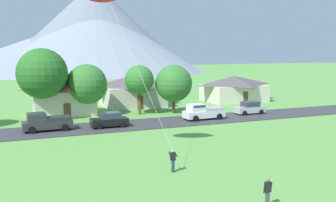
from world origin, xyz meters
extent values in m
cube|color=#38383D|center=(0.00, 30.86, 0.04)|extent=(160.00, 6.57, 0.08)
cone|color=gray|center=(22.64, 145.30, 13.67)|extent=(86.78, 86.78, 27.33)
cone|color=gray|center=(17.14, 161.12, 10.29)|extent=(114.80, 114.80, 20.57)
cone|color=slate|center=(23.61, 151.59, 18.38)|extent=(79.10, 79.10, 36.77)
cube|color=beige|center=(-3.61, 41.35, 1.76)|extent=(7.83, 6.23, 3.51)
pyramid|color=brown|center=(-3.61, 41.35, 4.48)|extent=(8.45, 6.73, 1.93)
cube|color=brown|center=(-3.61, 38.21, 1.00)|extent=(0.90, 0.06, 2.00)
cube|color=beige|center=(25.49, 44.83, 1.42)|extent=(9.77, 7.23, 2.83)
pyramid|color=#564C51|center=(25.49, 44.83, 3.61)|extent=(10.55, 7.81, 1.56)
cube|color=brown|center=(25.49, 41.20, 1.00)|extent=(0.90, 0.06, 2.00)
cube|color=beige|center=(7.51, 45.92, 1.58)|extent=(8.98, 7.91, 3.15)
pyramid|color=#564C51|center=(7.51, 45.92, 4.02)|extent=(9.70, 8.54, 1.73)
cube|color=brown|center=(7.51, 41.95, 1.00)|extent=(0.90, 0.06, 2.00)
cylinder|color=brown|center=(-0.85, 39.11, 1.13)|extent=(0.44, 0.44, 2.27)
sphere|color=#33752D|center=(-0.85, 39.11, 4.28)|extent=(5.37, 5.37, 5.37)
cylinder|color=brown|center=(6.10, 37.96, 1.64)|extent=(0.44, 0.44, 3.27)
sphere|color=#33752D|center=(6.10, 37.96, 4.77)|extent=(3.98, 3.98, 3.98)
cylinder|color=#4C3823|center=(10.82, 37.07, 1.12)|extent=(0.44, 0.44, 2.24)
sphere|color=#33752D|center=(10.82, 37.07, 4.18)|extent=(5.16, 5.16, 5.16)
cylinder|color=brown|center=(-6.44, 38.74, 1.74)|extent=(0.44, 0.44, 3.47)
sphere|color=#286623|center=(-6.44, 38.74, 5.86)|extent=(6.37, 6.37, 6.37)
cube|color=black|center=(0.01, 30.48, 0.68)|extent=(4.21, 1.82, 0.80)
cube|color=#2D3847|center=(0.16, 30.48, 1.42)|extent=(2.21, 1.60, 0.68)
cylinder|color=black|center=(-1.35, 29.57, 0.40)|extent=(0.64, 0.24, 0.64)
cylinder|color=black|center=(-1.34, 31.41, 0.40)|extent=(0.64, 0.24, 0.64)
cylinder|color=black|center=(1.35, 29.56, 0.40)|extent=(0.64, 0.24, 0.64)
cylinder|color=black|center=(1.36, 31.40, 0.40)|extent=(0.64, 0.24, 0.64)
cube|color=#B7BCC1|center=(20.02, 32.13, 0.68)|extent=(4.20, 1.80, 0.80)
cube|color=#2D3847|center=(20.17, 32.13, 1.42)|extent=(2.20, 1.58, 0.68)
cylinder|color=black|center=(18.67, 31.21, 0.40)|extent=(0.64, 0.24, 0.64)
cylinder|color=black|center=(18.67, 33.05, 0.40)|extent=(0.64, 0.24, 0.64)
cylinder|color=black|center=(21.37, 31.21, 0.40)|extent=(0.64, 0.24, 0.64)
cylinder|color=black|center=(21.37, 33.05, 0.40)|extent=(0.64, 0.24, 0.64)
cube|color=white|center=(12.28, 30.82, 0.75)|extent=(5.26, 2.16, 0.84)
cube|color=white|center=(11.18, 30.78, 1.62)|extent=(1.96, 1.90, 0.90)
cube|color=#2D3847|center=(11.18, 30.78, 1.89)|extent=(1.67, 1.93, 0.28)
cube|color=#B7B7B7|center=(13.43, 30.85, 1.35)|extent=(2.76, 2.04, 0.36)
cylinder|color=black|center=(10.62, 29.75, 0.46)|extent=(0.77, 0.30, 0.76)
cylinder|color=black|center=(10.55, 31.79, 0.46)|extent=(0.77, 0.30, 0.76)
cylinder|color=black|center=(14.01, 29.85, 0.46)|extent=(0.77, 0.30, 0.76)
cylinder|color=black|center=(13.95, 31.89, 0.46)|extent=(0.77, 0.30, 0.76)
cube|color=#333338|center=(-6.69, 31.11, 0.75)|extent=(5.28, 2.22, 0.84)
cube|color=#333338|center=(-7.79, 31.06, 1.62)|extent=(1.98, 1.92, 0.90)
cube|color=#2D3847|center=(-7.79, 31.06, 1.89)|extent=(1.69, 1.95, 0.28)
cube|color=#28282C|center=(-5.55, 31.16, 1.35)|extent=(2.78, 2.07, 0.36)
cylinder|color=black|center=(-8.35, 30.02, 0.46)|extent=(0.77, 0.31, 0.76)
cylinder|color=black|center=(-8.44, 32.06, 0.46)|extent=(0.77, 0.31, 0.76)
cylinder|color=black|center=(-4.95, 30.16, 0.46)|extent=(0.77, 0.31, 0.76)
cylinder|color=black|center=(-5.04, 32.20, 0.46)|extent=(0.77, 0.31, 0.76)
cylinder|color=navy|center=(0.41, 12.91, 0.44)|extent=(0.24, 0.24, 0.88)
cube|color=black|center=(0.41, 12.91, 1.17)|extent=(0.36, 0.22, 0.58)
sphere|color=tan|center=(0.41, 12.91, 1.57)|extent=(0.21, 0.21, 0.21)
cylinder|color=black|center=(0.19, 12.97, 1.31)|extent=(0.18, 0.55, 0.37)
cylinder|color=black|center=(0.63, 12.97, 1.31)|extent=(0.18, 0.55, 0.37)
cylinder|color=silver|center=(-1.43, 15.43, 7.54)|extent=(3.70, 5.07, 11.99)
cylinder|color=#3D3D42|center=(2.88, 5.17, 0.44)|extent=(0.24, 0.24, 0.88)
cube|color=black|center=(2.88, 5.17, 1.17)|extent=(0.36, 0.22, 0.58)
sphere|color=brown|center=(2.88, 5.17, 1.57)|extent=(0.21, 0.21, 0.21)
cylinder|color=black|center=(2.66, 5.17, 1.12)|extent=(0.12, 0.18, 0.59)
cylinder|color=black|center=(3.10, 5.17, 1.12)|extent=(0.12, 0.18, 0.59)
camera|label=1|loc=(-10.12, -11.74, 8.76)|focal=40.95mm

